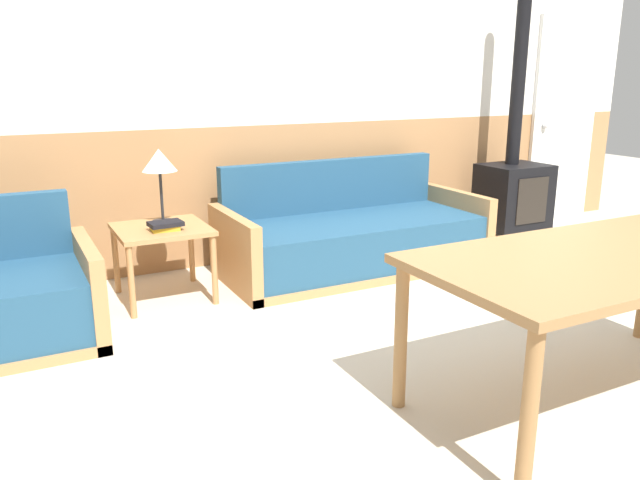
% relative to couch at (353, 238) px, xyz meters
% --- Properties ---
extents(ground_plane, '(16.00, 16.00, 0.00)m').
position_rel_couch_xyz_m(ground_plane, '(-0.04, -2.00, -0.25)').
color(ground_plane, beige).
extents(wall_back, '(7.20, 0.06, 2.70)m').
position_rel_couch_xyz_m(wall_back, '(-0.04, 0.63, 1.10)').
color(wall_back, '#AD7A4C').
rests_on(wall_back, ground_plane).
extents(couch, '(2.05, 0.88, 0.82)m').
position_rel_couch_xyz_m(couch, '(0.00, 0.00, 0.00)').
color(couch, '#B27F4C').
rests_on(couch, ground_plane).
extents(armchair, '(0.96, 0.85, 0.79)m').
position_rel_couch_xyz_m(armchair, '(-2.43, -0.30, -0.00)').
color(armchair, '#B27F4C').
rests_on(armchair, ground_plane).
extents(side_table, '(0.60, 0.60, 0.50)m').
position_rel_couch_xyz_m(side_table, '(-1.47, 0.02, 0.18)').
color(side_table, '#B27F4C').
rests_on(side_table, ground_plane).
extents(table_lamp, '(0.23, 0.23, 0.51)m').
position_rel_couch_xyz_m(table_lamp, '(-1.43, 0.12, 0.66)').
color(table_lamp, '#262628').
rests_on(table_lamp, side_table).
extents(book_stack, '(0.22, 0.16, 0.06)m').
position_rel_couch_xyz_m(book_stack, '(-1.47, -0.09, 0.29)').
color(book_stack, gold).
rests_on(book_stack, side_table).
extents(dining_table, '(1.81, 0.89, 0.73)m').
position_rel_couch_xyz_m(dining_table, '(-0.02, -2.29, 0.41)').
color(dining_table, '#9E7042').
rests_on(dining_table, ground_plane).
extents(wood_stove, '(0.59, 0.47, 2.36)m').
position_rel_couch_xyz_m(wood_stove, '(1.79, 0.15, 0.29)').
color(wood_stove, black).
rests_on(wood_stove, ground_plane).
extents(entry_door, '(0.86, 0.09, 2.04)m').
position_rel_couch_xyz_m(entry_door, '(2.83, 0.58, 0.77)').
color(entry_door, white).
rests_on(entry_door, ground_plane).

